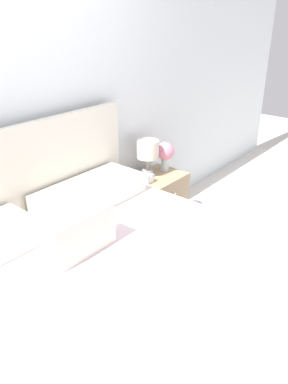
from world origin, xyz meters
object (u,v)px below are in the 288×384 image
object	(u,v)px
flower_vase	(165,153)
alarm_clock	(150,179)
table_lamp	(148,151)
bed	(127,318)
nightstand	(157,202)

from	to	relation	value
flower_vase	alarm_clock	size ratio (longest dim) A/B	3.31
flower_vase	alarm_clock	xyz separation A→B (m)	(-0.30, -0.07, -0.13)
table_lamp	bed	bearing A→B (deg)	-145.10
nightstand	table_lamp	size ratio (longest dim) A/B	1.64
bed	flower_vase	size ratio (longest dim) A/B	8.10
table_lamp	flower_vase	size ratio (longest dim) A/B	1.21
alarm_clock	flower_vase	bearing A→B (deg)	12.22
table_lamp	alarm_clock	xyz separation A→B (m)	(-0.11, -0.11, -0.19)
nightstand	alarm_clock	world-z (taller)	alarm_clock
table_lamp	flower_vase	xyz separation A→B (m)	(0.19, -0.05, -0.06)
table_lamp	nightstand	bearing A→B (deg)	-60.58
nightstand	alarm_clock	xyz separation A→B (m)	(-0.15, -0.04, 0.30)
bed	table_lamp	distance (m)	1.56
bed	nightstand	bearing A→B (deg)	31.70
bed	flower_vase	bearing A→B (deg)	29.72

